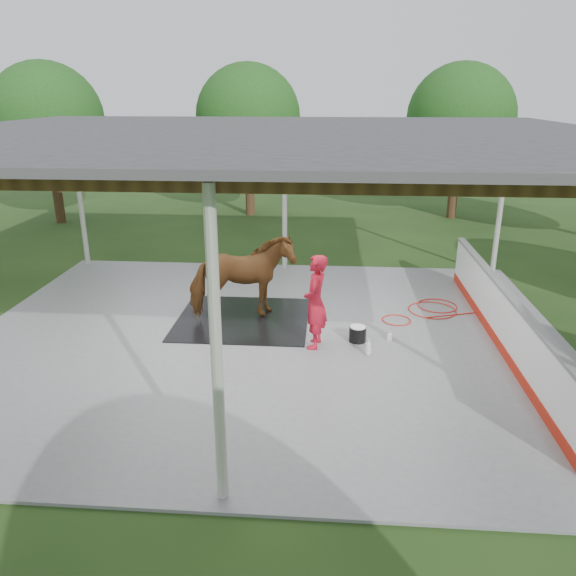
# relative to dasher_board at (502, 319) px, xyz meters

# --- Properties ---
(ground) EXTENTS (100.00, 100.00, 0.00)m
(ground) POSITION_rel_dasher_board_xyz_m (-4.60, 0.00, -0.59)
(ground) COLOR #1E3814
(concrete_slab) EXTENTS (12.00, 10.00, 0.05)m
(concrete_slab) POSITION_rel_dasher_board_xyz_m (-4.60, 0.00, -0.57)
(concrete_slab) COLOR slate
(concrete_slab) RESTS_ON ground
(pavilion_structure) EXTENTS (12.60, 10.60, 4.05)m
(pavilion_structure) POSITION_rel_dasher_board_xyz_m (-4.60, -0.00, 3.37)
(pavilion_structure) COLOR beige
(pavilion_structure) RESTS_ON ground
(dasher_board) EXTENTS (0.16, 8.00, 1.15)m
(dasher_board) POSITION_rel_dasher_board_xyz_m (0.00, 0.00, 0.00)
(dasher_board) COLOR #B11F0E
(dasher_board) RESTS_ON concrete_slab
(tree_belt) EXTENTS (28.00, 28.00, 5.80)m
(tree_belt) POSITION_rel_dasher_board_xyz_m (-4.30, 0.90, 3.20)
(tree_belt) COLOR #382314
(tree_belt) RESTS_ON ground
(rubber_mat) EXTENTS (2.83, 2.65, 0.02)m
(rubber_mat) POSITION_rel_dasher_board_xyz_m (-5.21, 0.91, -0.53)
(rubber_mat) COLOR black
(rubber_mat) RESTS_ON concrete_slab
(horse) EXTENTS (2.39, 1.74, 1.84)m
(horse) POSITION_rel_dasher_board_xyz_m (-5.21, 0.91, 0.40)
(horse) COLOR brown
(horse) RESTS_ON rubber_mat
(handler) EXTENTS (0.52, 0.72, 1.84)m
(handler) POSITION_rel_dasher_board_xyz_m (-3.61, -0.32, 0.38)
(handler) COLOR red
(handler) RESTS_ON concrete_slab
(wash_bucket) EXTENTS (0.34, 0.34, 0.31)m
(wash_bucket) POSITION_rel_dasher_board_xyz_m (-2.76, -0.04, -0.38)
(wash_bucket) COLOR black
(wash_bucket) RESTS_ON concrete_slab
(soap_bottle_a) EXTENTS (0.17, 0.17, 0.32)m
(soap_bottle_a) POSITION_rel_dasher_board_xyz_m (-2.59, -0.62, -0.38)
(soap_bottle_a) COLOR silver
(soap_bottle_a) RESTS_ON concrete_slab
(soap_bottle_b) EXTENTS (0.11, 0.11, 0.20)m
(soap_bottle_b) POSITION_rel_dasher_board_xyz_m (-2.12, 0.06, -0.44)
(soap_bottle_b) COLOR #338CD8
(soap_bottle_b) RESTS_ON concrete_slab
(hose_coil) EXTENTS (2.20, 1.71, 0.02)m
(hose_coil) POSITION_rel_dasher_board_xyz_m (-1.08, 1.73, -0.53)
(hose_coil) COLOR red
(hose_coil) RESTS_ON concrete_slab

